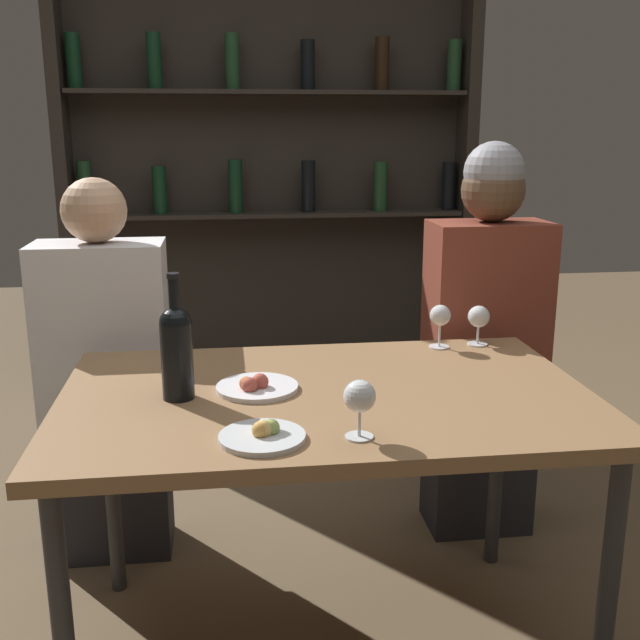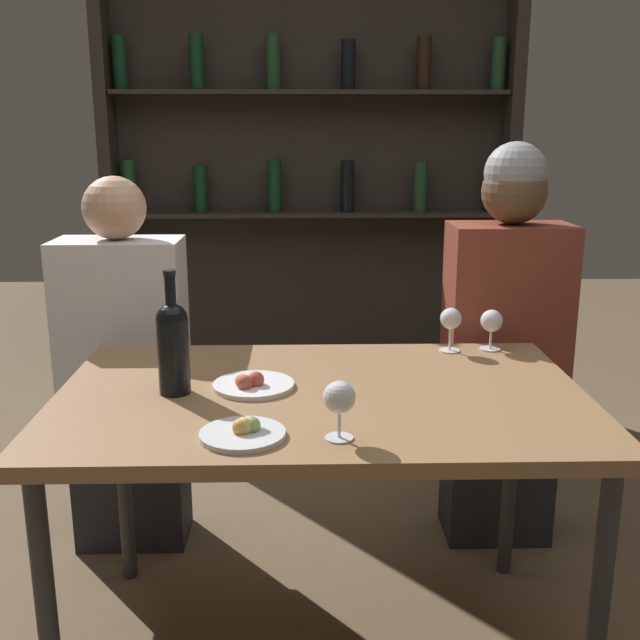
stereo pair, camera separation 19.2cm
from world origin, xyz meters
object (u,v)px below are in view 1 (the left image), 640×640
object	(u,v)px
food_plate_0	(263,435)
wine_glass_1	(440,317)
wine_glass_0	(360,398)
wine_glass_2	(479,318)
seated_person_left	(107,385)
wine_bottle	(177,348)
seated_person_right	(484,349)
food_plate_1	(256,386)

from	to	relation	value
food_plate_0	wine_glass_1	bearing A→B (deg)	47.73
wine_glass_0	wine_glass_1	xyz separation A→B (m)	(0.35, 0.62, 0.00)
wine_glass_1	food_plate_0	size ratio (longest dim) A/B	0.71
wine_glass_2	seated_person_left	xyz separation A→B (m)	(-1.12, 0.24, -0.24)
wine_bottle	seated_person_left	world-z (taller)	seated_person_left
seated_person_left	seated_person_right	bearing A→B (deg)	0.00
food_plate_0	food_plate_1	world-z (taller)	food_plate_1
wine_glass_2	food_plate_0	world-z (taller)	wine_glass_2
wine_bottle	wine_glass_0	xyz separation A→B (m)	(0.39, -0.29, -0.04)
wine_bottle	wine_glass_1	size ratio (longest dim) A/B	2.37
food_plate_1	wine_glass_2	bearing A→B (deg)	25.27
wine_glass_0	seated_person_right	xyz separation A→B (m)	(0.58, 0.87, -0.17)
wine_glass_1	food_plate_1	bearing A→B (deg)	-151.07
wine_glass_2	seated_person_left	world-z (taller)	seated_person_left
wine_bottle	seated_person_right	size ratio (longest dim) A/B	0.23
food_plate_1	wine_glass_1	bearing A→B (deg)	28.93
seated_person_right	wine_glass_2	bearing A→B (deg)	-114.73
wine_glass_1	food_plate_1	distance (m)	0.64
wine_glass_2	wine_glass_1	bearing A→B (deg)	-173.95
wine_glass_1	food_plate_1	world-z (taller)	wine_glass_1
wine_bottle	food_plate_1	distance (m)	0.22
food_plate_0	wine_glass_2	bearing A→B (deg)	42.63
food_plate_1	seated_person_right	world-z (taller)	seated_person_right
wine_glass_2	food_plate_0	xyz separation A→B (m)	(-0.67, -0.62, -0.07)
food_plate_0	wine_bottle	bearing A→B (deg)	124.40
seated_person_right	wine_glass_0	bearing A→B (deg)	-123.74
wine_glass_1	seated_person_left	xyz separation A→B (m)	(-1.00, 0.25, -0.25)
wine_glass_0	seated_person_right	size ratio (longest dim) A/B	0.10
wine_glass_2	food_plate_0	bearing A→B (deg)	-137.37
wine_glass_1	seated_person_left	bearing A→B (deg)	165.90
wine_glass_2	wine_bottle	bearing A→B (deg)	-157.99
wine_bottle	seated_person_left	bearing A→B (deg)	114.12
wine_glass_2	wine_glass_0	bearing A→B (deg)	-126.72
wine_glass_2	seated_person_right	world-z (taller)	seated_person_right
wine_glass_1	seated_person_right	bearing A→B (deg)	47.36
wine_bottle	seated_person_right	distance (m)	1.15
food_plate_0	seated_person_left	xyz separation A→B (m)	(-0.45, 0.86, -0.17)
food_plate_0	food_plate_1	xyz separation A→B (m)	(-0.00, 0.30, -0.00)
food_plate_0	food_plate_1	bearing A→B (deg)	90.08
food_plate_1	seated_person_right	distance (m)	0.97
wine_glass_1	seated_person_right	xyz separation A→B (m)	(0.23, 0.25, -0.18)
wine_bottle	seated_person_right	xyz separation A→B (m)	(0.97, 0.59, -0.21)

